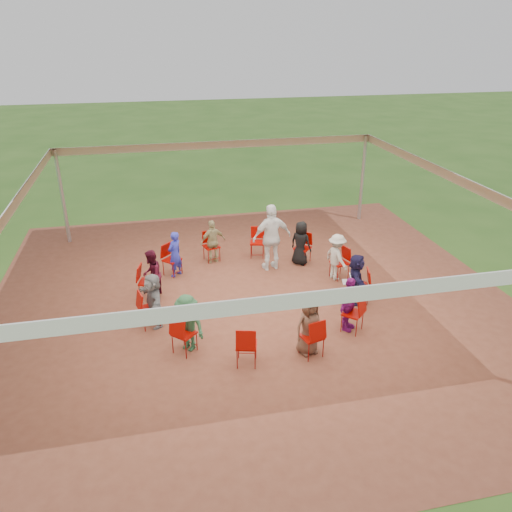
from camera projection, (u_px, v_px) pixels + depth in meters
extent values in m
plane|color=#2D5219|center=(253.00, 300.00, 12.68)|extent=(80.00, 80.00, 0.00)
plane|color=brown|center=(253.00, 299.00, 12.67)|extent=(13.00, 13.00, 0.00)
cylinder|color=#B2B2B7|center=(63.00, 197.00, 15.52)|extent=(0.12, 0.12, 3.00)
cylinder|color=#B2B2B7|center=(362.00, 179.00, 17.48)|extent=(0.12, 0.12, 3.00)
plane|color=white|center=(253.00, 185.00, 11.44)|extent=(10.30, 10.30, 0.00)
cube|color=white|center=(330.00, 297.00, 6.91)|extent=(10.30, 0.03, 0.24)
cube|color=white|center=(219.00, 145.00, 16.06)|extent=(10.30, 0.03, 0.24)
cube|color=white|center=(13.00, 206.00, 10.48)|extent=(0.03, 10.30, 0.24)
cube|color=white|center=(453.00, 178.00, 12.49)|extent=(0.03, 10.30, 0.24)
imported|color=#1A1638|center=(356.00, 279.00, 12.31)|extent=(0.74, 1.28, 1.30)
imported|color=#B7B3A1|center=(337.00, 257.00, 13.48)|extent=(0.62, 0.92, 1.30)
imported|color=black|center=(301.00, 243.00, 14.36)|extent=(0.70, 0.70, 1.30)
imported|color=tan|center=(213.00, 242.00, 14.46)|extent=(0.84, 0.57, 1.30)
imported|color=#292EAD|center=(175.00, 254.00, 13.65)|extent=(0.55, 0.55, 1.30)
imported|color=#410B1B|center=(152.00, 275.00, 12.50)|extent=(0.51, 0.70, 1.30)
imported|color=slate|center=(153.00, 300.00, 11.33)|extent=(0.75, 1.28, 1.30)
imported|color=#26512F|center=(187.00, 323.00, 10.45)|extent=(0.89, 0.89, 1.30)
imported|color=brown|center=(309.00, 326.00, 10.35)|extent=(0.71, 0.51, 1.30)
imported|color=#83146E|center=(348.00, 304.00, 11.16)|extent=(0.81, 0.81, 1.30)
imported|color=white|center=(272.00, 237.00, 13.93)|extent=(1.20, 0.73, 1.92)
torus|color=black|center=(247.00, 306.00, 12.34)|extent=(0.45, 0.45, 0.03)
torus|color=black|center=(249.00, 307.00, 12.31)|extent=(0.36, 0.36, 0.03)
cube|color=#B7B7BC|center=(347.00, 282.00, 12.35)|extent=(0.27, 0.34, 0.01)
cube|color=#B7B7BC|center=(351.00, 278.00, 12.31)|extent=(0.14, 0.30, 0.19)
cube|color=#CCE0FF|center=(351.00, 278.00, 12.31)|extent=(0.11, 0.26, 0.16)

